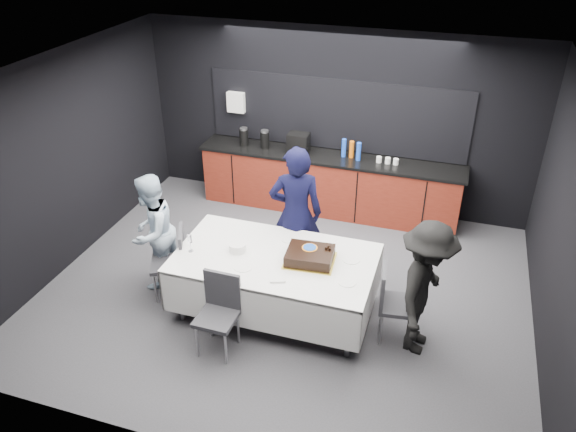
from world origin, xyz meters
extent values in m
plane|color=#434348|center=(0.00, 0.00, 0.00)|extent=(6.00, 6.00, 0.00)
cube|color=white|center=(0.00, 0.00, 2.80)|extent=(6.00, 5.00, 0.04)
cube|color=black|center=(0.00, 2.50, 1.40)|extent=(6.00, 0.04, 2.80)
cube|color=black|center=(0.00, -2.50, 1.40)|extent=(6.00, 0.04, 2.80)
cube|color=black|center=(-3.00, 0.00, 1.40)|extent=(0.04, 5.00, 2.80)
cube|color=black|center=(3.00, 0.00, 1.40)|extent=(0.04, 5.00, 2.80)
cube|color=#611A0F|center=(0.00, 2.20, 0.45)|extent=(4.00, 0.60, 0.90)
cube|color=black|center=(0.00, 2.20, 0.92)|extent=(4.10, 0.64, 0.04)
cube|color=black|center=(0.00, 2.48, 1.50)|extent=(4.00, 0.03, 1.10)
cube|color=white|center=(-1.60, 2.43, 1.55)|extent=(0.28, 0.12, 0.32)
cylinder|color=black|center=(-1.40, 2.20, 1.07)|extent=(0.14, 0.14, 0.26)
cylinder|color=black|center=(-1.05, 2.20, 1.07)|extent=(0.14, 0.14, 0.26)
cube|color=black|center=(-0.50, 2.20, 1.09)|extent=(0.32, 0.24, 0.30)
cylinder|color=blue|center=(0.20, 2.25, 1.08)|extent=(0.07, 0.07, 0.28)
cylinder|color=orange|center=(0.32, 2.25, 1.07)|extent=(0.07, 0.07, 0.26)
cylinder|color=blue|center=(0.44, 2.18, 1.08)|extent=(0.07, 0.07, 0.28)
cylinder|color=white|center=(0.75, 2.20, 0.98)|extent=(0.08, 0.08, 0.09)
cylinder|color=white|center=(0.88, 2.20, 0.98)|extent=(0.08, 0.08, 0.09)
cylinder|color=white|center=(1.00, 2.20, 0.98)|extent=(0.08, 0.08, 0.09)
cylinder|color=#99999E|center=(-1.40, 2.20, 1.21)|extent=(0.12, 0.12, 0.03)
cylinder|color=#99999E|center=(-1.05, 2.20, 1.21)|extent=(0.12, 0.12, 0.03)
cylinder|color=#99999E|center=(-1.00, -0.90, 0.38)|extent=(0.06, 0.06, 0.75)
cylinder|color=#99999E|center=(-1.00, 0.10, 0.38)|extent=(0.06, 0.06, 0.75)
cylinder|color=#99999E|center=(1.00, -0.90, 0.38)|extent=(0.06, 0.06, 0.75)
cylinder|color=#99999E|center=(1.00, 0.10, 0.38)|extent=(0.06, 0.06, 0.75)
cube|color=silver|center=(0.00, -0.40, 0.76)|extent=(2.32, 1.32, 0.04)
cube|color=silver|center=(0.00, -1.05, 0.49)|extent=(2.32, 0.02, 0.55)
cube|color=silver|center=(0.00, 0.25, 0.49)|extent=(2.32, 0.02, 0.55)
cube|color=silver|center=(-1.15, -0.40, 0.49)|extent=(0.02, 1.32, 0.55)
cube|color=silver|center=(1.15, -0.40, 0.49)|extent=(0.02, 1.32, 0.55)
cube|color=gold|center=(0.41, -0.36, 0.79)|extent=(0.60, 0.51, 0.01)
cube|color=black|center=(0.41, -0.36, 0.85)|extent=(0.56, 0.46, 0.12)
cube|color=black|center=(0.41, -0.36, 0.91)|extent=(0.56, 0.46, 0.01)
cylinder|color=orange|center=(0.39, -0.30, 0.92)|extent=(0.18, 0.18, 0.00)
cylinder|color=#174AB3|center=(0.39, -0.30, 0.93)|extent=(0.15, 0.15, 0.01)
sphere|color=black|center=(0.59, -0.24, 0.94)|extent=(0.04, 0.04, 0.04)
sphere|color=black|center=(0.61, -0.28, 0.94)|extent=(0.04, 0.04, 0.04)
sphere|color=black|center=(0.57, -0.28, 0.94)|extent=(0.04, 0.04, 0.04)
cylinder|color=white|center=(-0.46, -0.41, 0.83)|extent=(0.21, 0.21, 0.10)
cylinder|color=white|center=(-0.28, -0.70, 0.78)|extent=(0.22, 0.22, 0.01)
cylinder|color=white|center=(0.85, -0.18, 0.78)|extent=(0.21, 0.21, 0.01)
cylinder|color=white|center=(0.90, -0.62, 0.78)|extent=(0.20, 0.20, 0.01)
cylinder|color=white|center=(0.04, 0.01, 0.78)|extent=(0.20, 0.20, 0.01)
cube|color=white|center=(0.18, -0.82, 0.79)|extent=(0.19, 0.15, 0.03)
cylinder|color=white|center=(-0.98, -0.59, 0.78)|extent=(0.06, 0.06, 0.00)
cylinder|color=white|center=(-0.98, -0.59, 0.84)|extent=(0.01, 0.01, 0.12)
cylinder|color=white|center=(-0.98, -0.59, 0.95)|extent=(0.05, 0.05, 0.10)
cube|color=#2F2F34|center=(-1.37, -0.49, 0.45)|extent=(0.56, 0.56, 0.05)
cube|color=#2F2F34|center=(-1.19, -0.41, 0.70)|extent=(0.21, 0.40, 0.45)
cylinder|color=#99999E|center=(-1.59, -0.41, 0.22)|extent=(0.03, 0.03, 0.44)
cylinder|color=#99999E|center=(-1.45, -0.72, 0.22)|extent=(0.03, 0.03, 0.44)
cylinder|color=#99999E|center=(-1.28, -0.27, 0.22)|extent=(0.03, 0.03, 0.44)
cylinder|color=#99999E|center=(-1.14, -0.58, 0.22)|extent=(0.03, 0.03, 0.44)
cube|color=#2F2F34|center=(1.46, -0.42, 0.45)|extent=(0.47, 0.47, 0.05)
cube|color=#2F2F34|center=(1.27, -0.45, 0.70)|extent=(0.09, 0.42, 0.45)
cylinder|color=#99999E|center=(1.65, -0.57, 0.22)|extent=(0.03, 0.03, 0.44)
cylinder|color=#99999E|center=(1.61, -0.23, 0.22)|extent=(0.03, 0.03, 0.44)
cylinder|color=#99999E|center=(1.31, -0.61, 0.22)|extent=(0.03, 0.03, 0.44)
cylinder|color=#99999E|center=(1.27, -0.28, 0.22)|extent=(0.03, 0.03, 0.44)
cube|color=#2F2F34|center=(-0.38, -1.24, 0.45)|extent=(0.43, 0.43, 0.05)
cube|color=#2F2F34|center=(-0.38, -1.05, 0.70)|extent=(0.42, 0.05, 0.45)
cylinder|color=#99999E|center=(-0.56, -1.41, 0.22)|extent=(0.03, 0.03, 0.44)
cylinder|color=#99999E|center=(-0.22, -1.41, 0.22)|extent=(0.03, 0.03, 0.44)
cylinder|color=#99999E|center=(-0.55, -1.07, 0.22)|extent=(0.03, 0.03, 0.44)
cylinder|color=#99999E|center=(-0.21, -1.07, 0.22)|extent=(0.03, 0.03, 0.44)
imported|color=black|center=(0.01, 0.38, 0.92)|extent=(0.77, 0.62, 1.84)
imported|color=silver|center=(-1.65, -0.32, 0.76)|extent=(0.59, 0.75, 1.52)
imported|color=black|center=(1.72, -0.50, 0.80)|extent=(0.73, 1.10, 1.59)
camera|label=1|loc=(1.77, -5.46, 4.47)|focal=35.00mm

